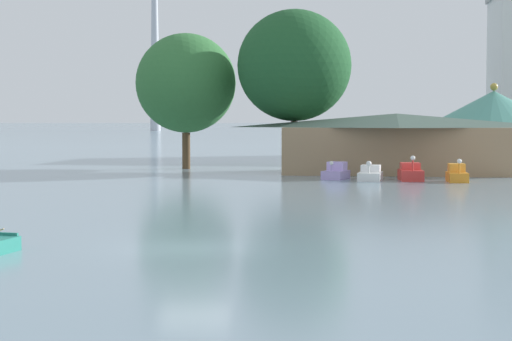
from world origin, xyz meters
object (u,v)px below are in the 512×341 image
pedal_boat_lavender (336,172)px  pedal_boat_white (370,174)px  green_roof_pavilion (493,124)px  boathouse (396,142)px  shoreline_tree_mid (294,65)px  pedal_boat_red (411,173)px  pedal_boat_orange (457,175)px  shoreline_tree_tall_left (186,83)px

pedal_boat_lavender → pedal_boat_white: size_ratio=0.82×
pedal_boat_white → green_roof_pavilion: (11.05, 16.57, 3.60)m
boathouse → green_roof_pavilion: bearing=43.0°
shoreline_tree_mid → green_roof_pavilion: bearing=20.7°
pedal_boat_red → pedal_boat_orange: (3.20, -0.94, -0.01)m
pedal_boat_lavender → pedal_boat_orange: (8.62, -1.68, 0.01)m
pedal_boat_lavender → shoreline_tree_mid: 12.92m
pedal_boat_lavender → pedal_boat_white: pedal_boat_white is taller
pedal_boat_white → pedal_boat_orange: (6.09, -0.64, 0.07)m
pedal_boat_lavender → boathouse: (4.65, 7.21, 2.05)m
pedal_boat_white → pedal_boat_red: size_ratio=1.08×
green_roof_pavilion → shoreline_tree_tall_left: 27.94m
boathouse → green_roof_pavilion: size_ratio=1.59×
pedal_boat_white → pedal_boat_orange: 6.13m
pedal_boat_white → pedal_boat_orange: pedal_boat_orange is taller
shoreline_tree_tall_left → pedal_boat_orange: bearing=-30.0°
shoreline_tree_tall_left → pedal_boat_white: bearing=-37.0°
pedal_boat_lavender → boathouse: boathouse is taller
green_roof_pavilion → shoreline_tree_tall_left: shoreline_tree_tall_left is taller
shoreline_tree_tall_left → green_roof_pavilion: bearing=8.9°
pedal_boat_lavender → pedal_boat_orange: bearing=97.5°
pedal_boat_orange → shoreline_tree_mid: 18.47m
pedal_boat_red → boathouse: (-0.78, 7.95, 2.03)m
boathouse → pedal_boat_white: bearing=-104.4°
shoreline_tree_tall_left → shoreline_tree_mid: size_ratio=0.88×
pedal_boat_red → shoreline_tree_mid: bearing=-140.2°
pedal_boat_red → boathouse: bearing=-178.6°
boathouse → green_roof_pavilion: (8.93, 8.32, 1.49)m
pedal_boat_lavender → shoreline_tree_tall_left: shoreline_tree_tall_left is taller
pedal_boat_lavender → boathouse: size_ratio=0.13×
shoreline_tree_tall_left → shoreline_tree_mid: 10.26m
shoreline_tree_tall_left → shoreline_tree_mid: shoreline_tree_mid is taller
pedal_boat_red → shoreline_tree_mid: shoreline_tree_mid is taller
pedal_boat_orange → green_roof_pavilion: 18.25m
pedal_boat_lavender → pedal_boat_red: bearing=100.8°
pedal_boat_white → shoreline_tree_mid: (-6.43, 9.96, 8.54)m
pedal_boat_red → pedal_boat_orange: pedal_boat_red is taller
shoreline_tree_mid → pedal_boat_white: bearing=-57.2°
pedal_boat_white → shoreline_tree_mid: size_ratio=0.23×
pedal_boat_red → shoreline_tree_mid: size_ratio=0.21×
green_roof_pavilion → shoreline_tree_tall_left: (-27.38, -4.26, 3.60)m
boathouse → shoreline_tree_tall_left: size_ratio=1.62×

